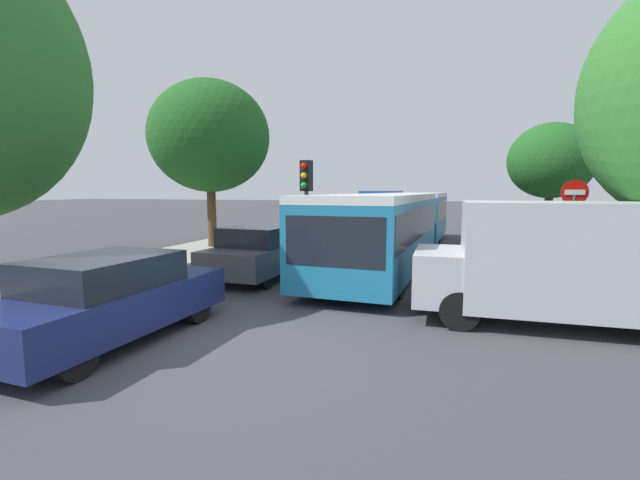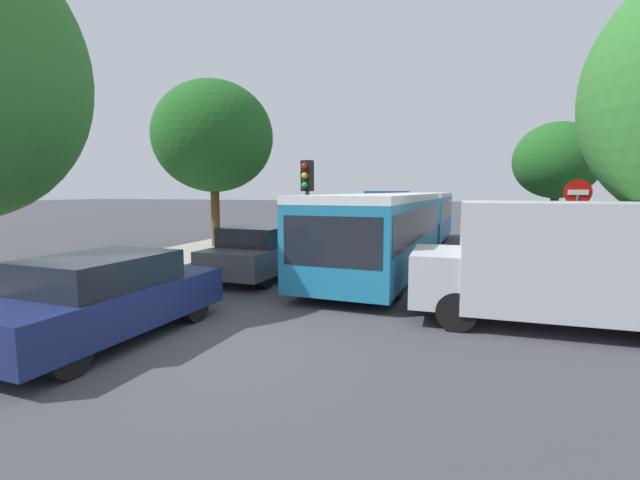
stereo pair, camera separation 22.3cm
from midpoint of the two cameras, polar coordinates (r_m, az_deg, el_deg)
The scene contains 13 objects.
ground_plane at distance 7.34m, azimuth -12.58°, elevation -13.62°, with size 200.00×200.00×0.00m, color #3D3D42.
kerb_strip_left at distance 24.45m, azimuth -6.24°, elevation 0.82°, with size 3.20×42.68×0.14m, color #9E998E.
articulated_bus at distance 16.52m, azimuth 11.28°, elevation 2.57°, with size 3.48×16.36×2.41m.
city_bus_rear at distance 39.02m, azimuth 9.43°, elevation 4.93°, with size 2.78×11.59×2.49m.
queued_car_navy at distance 8.04m, azimuth -26.00°, elevation -6.87°, with size 2.04×4.29×1.46m.
queued_car_graphite at distance 12.60m, azimuth -7.06°, elevation -1.46°, with size 2.10×4.43×1.50m.
queued_car_green at distance 19.11m, azimuth 1.23°, elevation 1.19°, with size 1.98×4.17×1.41m.
queued_car_black at distance 24.66m, azimuth 4.55°, elevation 2.45°, with size 2.05×4.31×1.46m.
white_van at distance 9.08m, azimuth 30.36°, elevation -2.39°, with size 5.00×2.01×2.31m.
traffic_light at distance 12.69m, azimuth -1.24°, elevation 6.52°, with size 0.37×0.39×3.40m.
no_entry_sign at distance 13.77m, azimuth 31.42°, elevation 2.97°, with size 0.70×0.08×2.82m.
tree_left_mid at distance 18.97m, azimuth -13.71°, elevation 13.20°, with size 4.99×4.99×7.08m.
tree_right_mid at distance 21.44m, azimuth 29.43°, elevation 8.99°, with size 3.60×3.60×5.46m.
Camera 2 is at (3.59, -5.92, 2.52)m, focal length 24.00 mm.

